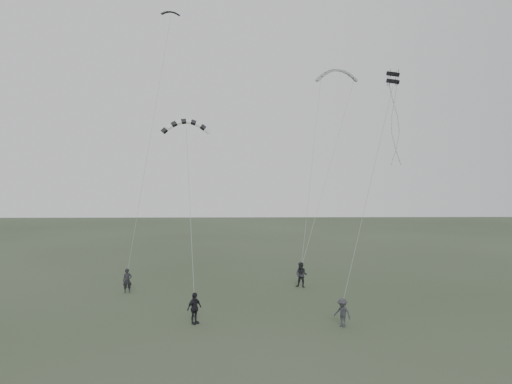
{
  "coord_description": "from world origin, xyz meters",
  "views": [
    {
      "loc": [
        0.47,
        -28.47,
        8.46
      ],
      "look_at": [
        1.16,
        5.68,
        7.27
      ],
      "focal_mm": 35.0,
      "sensor_mm": 36.0,
      "label": 1
    }
  ],
  "objects_px": {
    "flyer_center": "(194,308)",
    "kite_pale_large": "(337,70)",
    "flyer_far": "(342,313)",
    "kite_striped": "(186,121)",
    "kite_box": "(393,78)",
    "flyer_left": "(127,281)",
    "flyer_right": "(301,275)",
    "kite_dark_small": "(171,12)"
  },
  "relations": [
    {
      "from": "kite_dark_small",
      "to": "kite_box",
      "type": "height_order",
      "value": "kite_dark_small"
    },
    {
      "from": "flyer_right",
      "to": "kite_box",
      "type": "xyz_separation_m",
      "value": [
        4.85,
        -6.53,
        13.44
      ]
    },
    {
      "from": "flyer_center",
      "to": "kite_pale_large",
      "type": "xyz_separation_m",
      "value": [
        10.93,
        15.81,
        16.7
      ]
    },
    {
      "from": "kite_pale_large",
      "to": "flyer_left",
      "type": "bearing_deg",
      "value": -155.55
    },
    {
      "from": "kite_box",
      "to": "kite_pale_large",
      "type": "bearing_deg",
      "value": 59.99
    },
    {
      "from": "flyer_right",
      "to": "flyer_center",
      "type": "distance_m",
      "value": 11.46
    },
    {
      "from": "kite_dark_small",
      "to": "kite_box",
      "type": "distance_m",
      "value": 17.55
    },
    {
      "from": "flyer_far",
      "to": "kite_box",
      "type": "height_order",
      "value": "kite_box"
    },
    {
      "from": "kite_dark_small",
      "to": "kite_striped",
      "type": "xyz_separation_m",
      "value": [
        1.72,
        -5.02,
        -8.7
      ]
    },
    {
      "from": "kite_pale_large",
      "to": "kite_box",
      "type": "bearing_deg",
      "value": -87.69
    },
    {
      "from": "kite_dark_small",
      "to": "kite_pale_large",
      "type": "distance_m",
      "value": 15.19
    },
    {
      "from": "kite_striped",
      "to": "kite_box",
      "type": "xyz_separation_m",
      "value": [
        12.91,
        -2.38,
        2.43
      ]
    },
    {
      "from": "flyer_right",
      "to": "flyer_far",
      "type": "xyz_separation_m",
      "value": [
        1.21,
        -9.71,
        -0.15
      ]
    },
    {
      "from": "kite_dark_small",
      "to": "kite_striped",
      "type": "bearing_deg",
      "value": -86.38
    },
    {
      "from": "flyer_right",
      "to": "kite_box",
      "type": "distance_m",
      "value": 15.71
    },
    {
      "from": "kite_dark_small",
      "to": "flyer_right",
      "type": "bearing_deg",
      "value": -20.33
    },
    {
      "from": "flyer_right",
      "to": "kite_striped",
      "type": "distance_m",
      "value": 14.27
    },
    {
      "from": "flyer_left",
      "to": "kite_pale_large",
      "type": "relative_size",
      "value": 0.47
    },
    {
      "from": "flyer_left",
      "to": "kite_pale_large",
      "type": "height_order",
      "value": "kite_pale_large"
    },
    {
      "from": "kite_pale_large",
      "to": "flyer_right",
      "type": "bearing_deg",
      "value": -121.52
    },
    {
      "from": "kite_box",
      "to": "flyer_far",
      "type": "bearing_deg",
      "value": -173.13
    },
    {
      "from": "flyer_far",
      "to": "kite_striped",
      "type": "relative_size",
      "value": 0.5
    },
    {
      "from": "kite_striped",
      "to": "flyer_center",
      "type": "bearing_deg",
      "value": -86.47
    },
    {
      "from": "flyer_far",
      "to": "kite_striped",
      "type": "distance_m",
      "value": 15.54
    },
    {
      "from": "flyer_center",
      "to": "kite_striped",
      "type": "height_order",
      "value": "kite_striped"
    },
    {
      "from": "kite_dark_small",
      "to": "kite_pale_large",
      "type": "bearing_deg",
      "value": 8.21
    },
    {
      "from": "flyer_right",
      "to": "flyer_center",
      "type": "height_order",
      "value": "flyer_right"
    },
    {
      "from": "flyer_right",
      "to": "kite_dark_small",
      "type": "bearing_deg",
      "value": -159.1
    },
    {
      "from": "kite_pale_large",
      "to": "kite_box",
      "type": "xyz_separation_m",
      "value": [
        0.99,
        -13.33,
        -3.21
      ]
    },
    {
      "from": "flyer_center",
      "to": "kite_pale_large",
      "type": "distance_m",
      "value": 25.46
    },
    {
      "from": "kite_striped",
      "to": "flyer_left",
      "type": "bearing_deg",
      "value": 141.06
    },
    {
      "from": "flyer_center",
      "to": "kite_box",
      "type": "relative_size",
      "value": 2.61
    },
    {
      "from": "flyer_center",
      "to": "kite_pale_large",
      "type": "height_order",
      "value": "kite_pale_large"
    },
    {
      "from": "flyer_left",
      "to": "flyer_center",
      "type": "height_order",
      "value": "flyer_center"
    },
    {
      "from": "flyer_center",
      "to": "flyer_left",
      "type": "bearing_deg",
      "value": 75.44
    },
    {
      "from": "kite_box",
      "to": "kite_striped",
      "type": "bearing_deg",
      "value": 135.3
    },
    {
      "from": "flyer_center",
      "to": "kite_pale_large",
      "type": "bearing_deg",
      "value": 4.5
    },
    {
      "from": "flyer_center",
      "to": "flyer_far",
      "type": "xyz_separation_m",
      "value": [
        8.29,
        -0.7,
        -0.1
      ]
    },
    {
      "from": "flyer_far",
      "to": "kite_pale_large",
      "type": "bearing_deg",
      "value": 122.73
    },
    {
      "from": "flyer_center",
      "to": "kite_dark_small",
      "type": "height_order",
      "value": "kite_dark_small"
    },
    {
      "from": "flyer_left",
      "to": "kite_box",
      "type": "height_order",
      "value": "kite_box"
    },
    {
      "from": "kite_dark_small",
      "to": "kite_pale_large",
      "type": "xyz_separation_m",
      "value": [
        13.64,
        5.93,
        -3.06
      ]
    }
  ]
}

